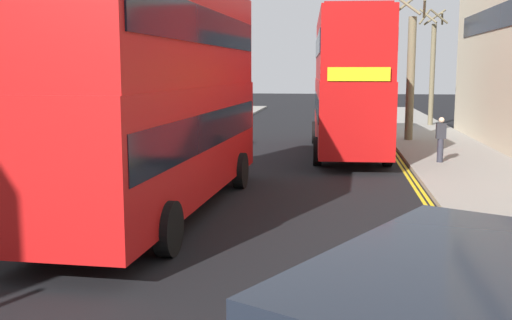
# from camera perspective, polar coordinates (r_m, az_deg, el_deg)

# --- Properties ---
(sidewalk_left) EXTENTS (4.00, 80.00, 0.14)m
(sidewalk_left) POSITION_cam_1_polar(r_m,az_deg,el_deg) (18.29, -20.09, -2.67)
(sidewalk_left) COLOR gray
(sidewalk_left) RESTS_ON ground
(kerb_line_outer) EXTENTS (0.10, 56.00, 0.01)m
(kerb_line_outer) POSITION_cam_1_polar(r_m,az_deg,el_deg) (14.49, 17.20, -5.61)
(kerb_line_outer) COLOR yellow
(kerb_line_outer) RESTS_ON ground
(kerb_line_inner) EXTENTS (0.10, 56.00, 0.01)m
(kerb_line_inner) POSITION_cam_1_polar(r_m,az_deg,el_deg) (14.46, 16.57, -5.61)
(kerb_line_inner) COLOR yellow
(kerb_line_inner) RESTS_ON ground
(double_decker_bus_away) EXTENTS (3.12, 10.90, 5.64)m
(double_decker_bus_away) POSITION_cam_1_polar(r_m,az_deg,el_deg) (14.63, -9.00, 6.77)
(double_decker_bus_away) COLOR red
(double_decker_bus_away) RESTS_ON ground
(double_decker_bus_oncoming) EXTENTS (3.17, 10.91, 5.64)m
(double_decker_bus_oncoming) POSITION_cam_1_polar(r_m,az_deg,el_deg) (25.35, 8.58, 7.43)
(double_decker_bus_oncoming) COLOR #B20F0F
(double_decker_bus_oncoming) RESTS_ON ground
(pedestrian_far) EXTENTS (0.34, 0.22, 1.62)m
(pedestrian_far) POSITION_cam_1_polar(r_m,az_deg,el_deg) (22.78, 16.89, 1.91)
(pedestrian_far) COLOR #2D2D38
(pedestrian_far) RESTS_ON sidewalk_right
(street_tree_near) EXTENTS (1.69, 1.83, 6.92)m
(street_tree_near) POSITION_cam_1_polar(r_m,az_deg,el_deg) (38.32, 16.17, 8.46)
(street_tree_near) COLOR #6B6047
(street_tree_near) RESTS_ON sidewalk_right
(street_tree_far) EXTENTS (1.75, 2.24, 6.86)m
(street_tree_far) POSITION_cam_1_polar(r_m,az_deg,el_deg) (29.76, 14.25, 7.87)
(street_tree_far) COLOR #6B6047
(street_tree_far) RESTS_ON sidewalk_right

